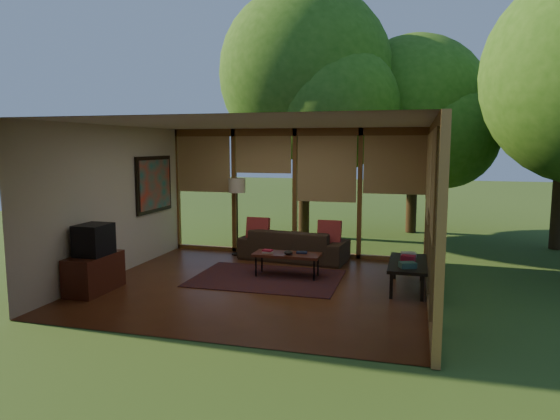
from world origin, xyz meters
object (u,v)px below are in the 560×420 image
(floor_lamp, at_px, (237,190))
(side_console, at_px, (408,265))
(television, at_px, (94,240))
(media_cabinet, at_px, (94,273))
(coffee_table, at_px, (287,255))
(sofa, at_px, (294,245))

(floor_lamp, bearing_deg, side_console, -25.56)
(television, height_order, side_console, television)
(floor_lamp, xyz_separation_m, side_console, (3.59, -1.71, -1.00))
(media_cabinet, distance_m, floor_lamp, 3.60)
(media_cabinet, distance_m, side_console, 5.09)
(television, xyz_separation_m, coffee_table, (2.75, 1.71, -0.46))
(television, height_order, floor_lamp, floor_lamp)
(sofa, bearing_deg, coffee_table, 105.66)
(floor_lamp, bearing_deg, media_cabinet, -112.00)
(floor_lamp, bearing_deg, television, -111.69)
(media_cabinet, relative_size, television, 1.82)
(sofa, distance_m, television, 3.99)
(sofa, xyz_separation_m, floor_lamp, (-1.28, 0.16, 1.09))
(coffee_table, bearing_deg, side_console, -6.64)
(sofa, bearing_deg, floor_lamp, -0.07)
(television, distance_m, coffee_table, 3.27)
(sofa, xyz_separation_m, television, (-2.55, -3.02, 0.53))
(television, bearing_deg, media_cabinet, 180.00)
(sofa, relative_size, floor_lamp, 1.33)
(television, bearing_deg, sofa, 49.91)
(media_cabinet, xyz_separation_m, floor_lamp, (1.28, 3.18, 1.11))
(sofa, distance_m, media_cabinet, 3.97)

